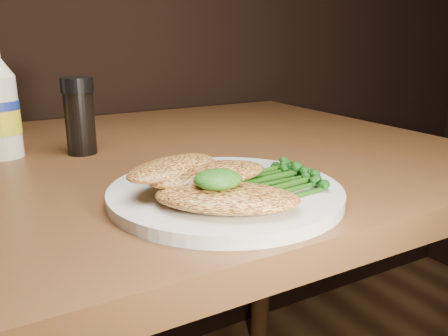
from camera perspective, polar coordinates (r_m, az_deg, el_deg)
plate at (r=0.55m, az=0.18°, el=-3.08°), size 0.28×0.28×0.01m
chicken_front at (r=0.48m, az=0.36°, el=-3.65°), size 0.17×0.16×0.02m
chicken_mid at (r=0.53m, az=-1.88°, el=-0.78°), size 0.15×0.07×0.02m
chicken_back at (r=0.53m, az=-6.35°, el=0.05°), size 0.14×0.11×0.02m
pesto_front at (r=0.47m, az=-0.77°, el=-1.39°), size 0.05×0.05×0.02m
broccolini_bundle at (r=0.55m, az=5.83°, el=-1.31°), size 0.14×0.11×0.02m
pepper_grinder at (r=0.78m, az=-17.34°, el=6.10°), size 0.06×0.06×0.12m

